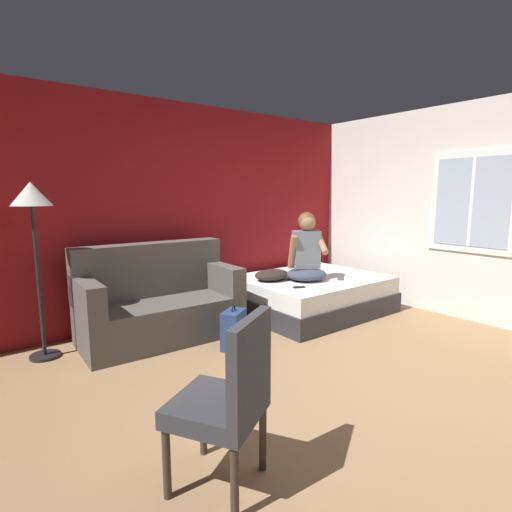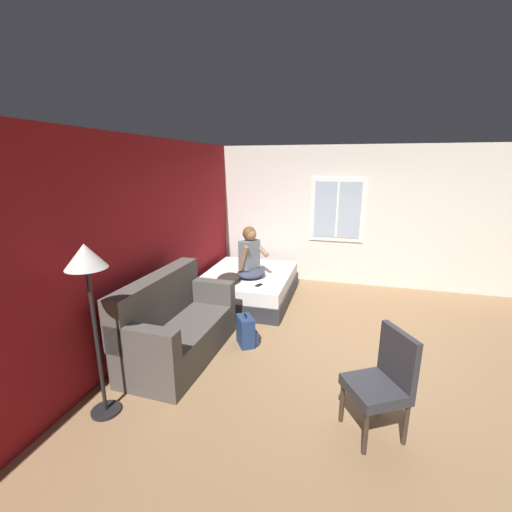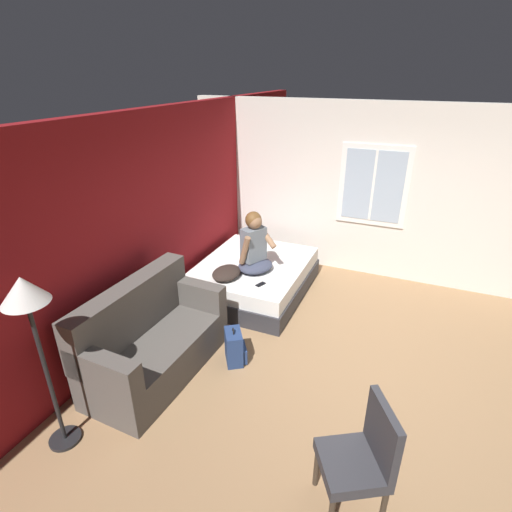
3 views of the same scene
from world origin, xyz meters
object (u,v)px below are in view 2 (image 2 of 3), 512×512
(backpack, at_px, (246,331))
(cell_phone, at_px, (259,285))
(bed, at_px, (248,286))
(side_chair, at_px, (383,380))
(throw_pillow, at_px, (228,278))
(person_seated, at_px, (250,257))
(floor_lamp, at_px, (88,274))
(couch, at_px, (175,326))

(backpack, xyz_separation_m, cell_phone, (1.01, 0.09, 0.29))
(bed, relative_size, backpack, 4.14)
(side_chair, xyz_separation_m, throw_pillow, (2.17, 2.21, 0.02))
(bed, relative_size, side_chair, 1.94)
(person_seated, xyz_separation_m, cell_phone, (-0.36, -0.25, -0.35))
(person_seated, height_order, floor_lamp, floor_lamp)
(backpack, relative_size, throw_pillow, 0.95)
(cell_phone, relative_size, floor_lamp, 0.08)
(throw_pillow, bearing_deg, person_seated, -37.30)
(throw_pillow, xyz_separation_m, cell_phone, (-0.01, -0.51, -0.07))
(couch, relative_size, side_chair, 1.76)
(bed, bearing_deg, floor_lamp, 170.91)
(bed, height_order, side_chair, side_chair)
(couch, xyz_separation_m, person_seated, (1.84, -0.44, 0.44))
(bed, xyz_separation_m, floor_lamp, (-3.18, 0.51, 1.19))
(person_seated, relative_size, cell_phone, 6.08)
(throw_pillow, bearing_deg, backpack, -149.09)
(couch, distance_m, side_chair, 2.48)
(couch, bearing_deg, person_seated, -13.57)
(person_seated, distance_m, throw_pillow, 0.53)
(couch, xyz_separation_m, backpack, (0.47, -0.78, -0.20))
(couch, xyz_separation_m, cell_phone, (1.48, -0.69, 0.09))
(couch, height_order, person_seated, person_seated)
(person_seated, relative_size, throw_pillow, 1.82)
(backpack, height_order, cell_phone, cell_phone)
(side_chair, relative_size, person_seated, 1.12)
(bed, height_order, throw_pillow, throw_pillow)
(couch, height_order, floor_lamp, floor_lamp)
(bed, relative_size, floor_lamp, 1.12)
(person_seated, height_order, cell_phone, person_seated)
(side_chair, bearing_deg, throw_pillow, 45.56)
(cell_phone, xyz_separation_m, floor_lamp, (-2.61, 0.86, 0.94))
(side_chair, xyz_separation_m, floor_lamp, (-0.45, 2.56, 0.90))
(backpack, bearing_deg, floor_lamp, 149.23)
(side_chair, relative_size, backpack, 2.14)
(bed, bearing_deg, couch, 170.74)
(floor_lamp, bearing_deg, cell_phone, -18.31)
(backpack, relative_size, cell_phone, 3.18)
(couch, relative_size, person_seated, 1.98)
(throw_pillow, relative_size, cell_phone, 3.33)
(side_chair, relative_size, cell_phone, 6.81)
(cell_phone, height_order, floor_lamp, floor_lamp)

